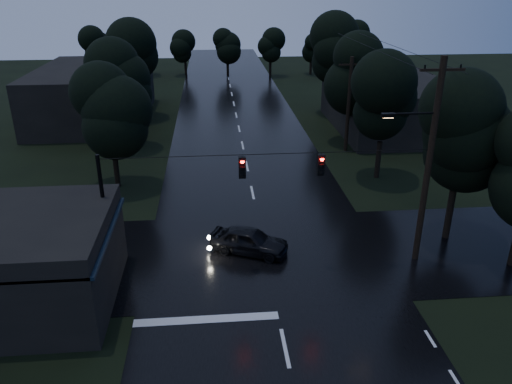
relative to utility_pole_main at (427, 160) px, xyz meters
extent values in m
cube|color=black|center=(-7.41, 19.00, -5.26)|extent=(12.00, 120.00, 0.02)
cube|color=black|center=(-7.41, 1.00, -5.26)|extent=(60.00, 9.00, 0.02)
cube|color=black|center=(-17.41, -2.00, -2.06)|extent=(6.00, 7.00, 0.12)
cube|color=black|center=(-14.41, -2.00, -2.06)|extent=(0.30, 7.00, 0.15)
cylinder|color=black|center=(-14.61, -5.00, -3.76)|extent=(0.10, 0.10, 3.00)
cylinder|color=black|center=(-14.61, 1.00, -3.76)|extent=(0.10, 0.10, 3.00)
cube|color=#F6C262|center=(-14.46, -3.50, -2.76)|extent=(0.06, 1.60, 0.50)
cube|color=#F6C262|center=(-14.46, -0.80, -2.76)|extent=(0.06, 1.20, 0.50)
cube|color=black|center=(6.59, 23.00, -3.06)|extent=(10.00, 14.00, 4.40)
cube|color=black|center=(-21.41, 29.00, -2.76)|extent=(10.00, 16.00, 5.00)
cylinder|color=black|center=(0.09, 0.00, -0.26)|extent=(0.30, 0.30, 10.00)
cube|color=black|center=(0.09, 0.00, 4.14)|extent=(2.00, 0.12, 0.12)
cylinder|color=black|center=(-1.01, 0.00, 2.24)|extent=(2.20, 0.10, 0.10)
cube|color=black|center=(-2.11, 0.00, 2.19)|extent=(0.60, 0.25, 0.18)
cube|color=#FFB266|center=(-2.11, 0.00, 2.09)|extent=(0.45, 0.18, 0.03)
cylinder|color=black|center=(0.89, 17.00, -1.51)|extent=(0.30, 0.30, 7.50)
cube|color=black|center=(0.89, 17.00, 1.64)|extent=(2.00, 0.12, 0.12)
cylinder|color=black|center=(-14.91, 0.00, -2.26)|extent=(0.18, 0.18, 6.00)
cylinder|color=black|center=(-7.41, 0.00, 0.54)|extent=(15.00, 0.03, 0.03)
cube|color=black|center=(-8.61, 0.00, -0.06)|extent=(0.32, 0.25, 1.00)
sphere|color=#FF0C07|center=(-8.61, -0.15, -0.06)|extent=(0.18, 0.18, 0.18)
cube|color=black|center=(-5.01, 0.00, -0.06)|extent=(0.32, 0.25, 1.00)
sphere|color=#FF0C07|center=(-5.01, -0.15, -0.06)|extent=(0.18, 0.18, 0.18)
cylinder|color=black|center=(2.59, 2.00, -3.86)|extent=(0.36, 0.36, 2.80)
sphere|color=black|center=(2.59, 2.00, -0.46)|extent=(4.48, 4.48, 4.48)
sphere|color=black|center=(2.59, 2.00, 0.74)|extent=(4.48, 4.48, 4.48)
sphere|color=black|center=(2.59, 2.00, 1.94)|extent=(4.48, 4.48, 4.48)
cylinder|color=black|center=(-16.41, 11.00, -4.03)|extent=(0.36, 0.36, 2.45)
sphere|color=black|center=(-16.41, 11.00, -1.06)|extent=(3.92, 3.92, 3.92)
sphere|color=black|center=(-16.41, 11.00, -0.01)|extent=(3.92, 3.92, 3.92)
sphere|color=black|center=(-16.41, 11.00, 1.04)|extent=(3.92, 3.92, 3.92)
cylinder|color=black|center=(-17.01, 19.00, -3.95)|extent=(0.36, 0.36, 2.62)
sphere|color=black|center=(-17.01, 19.00, -0.76)|extent=(4.20, 4.20, 4.20)
sphere|color=black|center=(-17.01, 19.00, 0.37)|extent=(4.20, 4.20, 4.20)
sphere|color=black|center=(-17.01, 19.00, 1.49)|extent=(4.20, 4.20, 4.20)
cylinder|color=black|center=(-17.61, 29.00, -3.86)|extent=(0.36, 0.36, 2.80)
sphere|color=black|center=(-17.61, 29.00, -0.46)|extent=(4.48, 4.48, 4.48)
sphere|color=black|center=(-17.61, 29.00, 0.74)|extent=(4.48, 4.48, 4.48)
sphere|color=black|center=(-17.61, 29.00, 1.94)|extent=(4.48, 4.48, 4.48)
cylinder|color=black|center=(1.59, 11.00, -3.95)|extent=(0.36, 0.36, 2.62)
sphere|color=black|center=(1.59, 11.00, -0.76)|extent=(4.20, 4.20, 4.20)
sphere|color=black|center=(1.59, 11.00, 0.37)|extent=(4.20, 4.20, 4.20)
sphere|color=black|center=(1.59, 11.00, 1.49)|extent=(4.20, 4.20, 4.20)
cylinder|color=black|center=(2.19, 19.00, -3.86)|extent=(0.36, 0.36, 2.80)
sphere|color=black|center=(2.19, 19.00, -0.46)|extent=(4.48, 4.48, 4.48)
sphere|color=black|center=(2.19, 19.00, 0.74)|extent=(4.48, 4.48, 4.48)
sphere|color=black|center=(2.19, 19.00, 1.94)|extent=(4.48, 4.48, 4.48)
cylinder|color=black|center=(2.79, 29.00, -3.77)|extent=(0.36, 0.36, 2.97)
sphere|color=black|center=(2.79, 29.00, -0.16)|extent=(4.76, 4.76, 4.76)
sphere|color=black|center=(2.79, 29.00, 1.12)|extent=(4.76, 4.76, 4.76)
sphere|color=black|center=(2.79, 29.00, 2.39)|extent=(4.76, 4.76, 4.76)
imported|color=black|center=(-8.22, 1.36, -4.57)|extent=(4.33, 3.08, 1.37)
camera|label=1|loc=(-9.88, -20.98, 7.84)|focal=35.00mm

